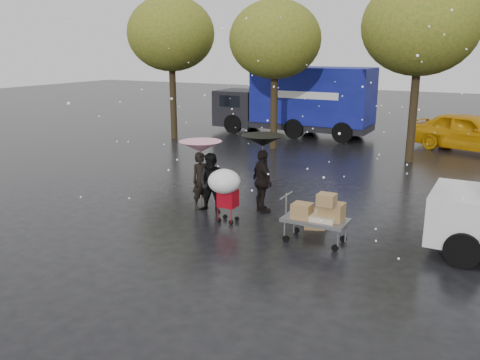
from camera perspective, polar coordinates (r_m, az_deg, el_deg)
The scene contains 13 objects.
ground at distance 13.14m, azimuth -0.44°, elevation -5.22°, with size 90.00×90.00×0.00m, color black.
person_pink at distance 14.40m, azimuth -4.37°, elevation -0.08°, with size 0.59×0.39×1.63m, color black.
person_middle at distance 14.04m, azimuth -3.14°, elevation -0.35°, with size 0.81×0.63×1.67m, color black.
person_black at distance 14.01m, azimuth 2.53°, elevation -0.15°, with size 1.04×0.43×1.78m, color black.
umbrella_pink at distance 14.18m, azimuth -4.45°, elevation 3.76°, with size 1.20×1.20×1.95m.
umbrella_black at distance 13.77m, azimuth 2.58°, elevation 4.43°, with size 1.18×1.18×2.18m.
vendor_cart at distance 11.97m, azimuth 8.85°, elevation -3.74°, with size 1.52×0.80×1.27m.
shopping_cart at distance 13.03m, azimuth -1.72°, elevation -0.48°, with size 0.84×0.84×1.46m.
blue_truck at distance 26.82m, azimuth 6.44°, elevation 8.80°, with size 8.30×2.60×3.50m.
box_ground_near at distance 13.11m, azimuth 8.39°, elevation -4.33°, with size 0.53×0.42×0.48m, color olive.
box_ground_far at distance 13.49m, azimuth 8.87°, elevation -4.18°, with size 0.39×0.31×0.31m, color olive.
yellow_taxi at distance 24.64m, azimuth 24.33°, elevation 4.93°, with size 2.00×4.97×1.69m, color orange.
tree_row at distance 21.80m, azimuth 11.55°, elevation 15.86°, with size 21.60×4.40×7.12m.
Camera 1 is at (5.91, -10.85, 4.48)m, focal length 38.00 mm.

